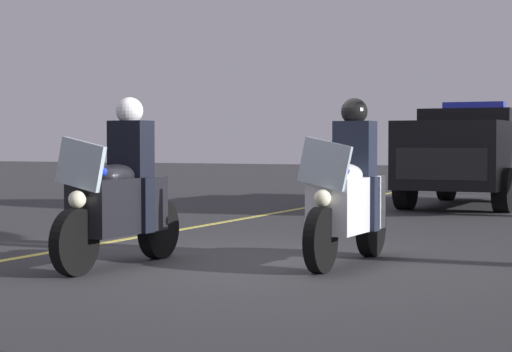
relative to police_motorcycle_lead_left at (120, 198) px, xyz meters
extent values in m
plane|color=#333335|center=(-0.88, 1.04, -0.70)|extent=(80.00, 80.00, 0.00)
cube|color=#E0D14C|center=(-0.88, -1.39, -0.70)|extent=(48.00, 0.12, 0.01)
cylinder|color=black|center=(0.76, -0.02, -0.38)|extent=(0.64, 0.13, 0.64)
cylinder|color=black|center=(-0.74, 0.01, -0.38)|extent=(0.64, 0.15, 0.64)
cube|color=black|center=(0.03, 0.00, -0.08)|extent=(1.21, 0.46, 0.56)
ellipsoid|color=black|center=(0.08, 0.00, 0.22)|extent=(0.57, 0.33, 0.24)
cube|color=silver|center=(0.66, -0.01, 0.35)|extent=(0.07, 0.56, 0.53)
sphere|color=#F9F4CC|center=(0.72, -0.01, 0.02)|extent=(0.17, 0.17, 0.17)
sphere|color=red|center=(0.53, -0.17, 0.28)|extent=(0.09, 0.09, 0.09)
sphere|color=#1933F2|center=(0.54, 0.15, 0.28)|extent=(0.09, 0.09, 0.09)
cube|color=black|center=(-0.20, 0.00, 0.48)|extent=(0.29, 0.41, 0.60)
cube|color=black|center=(-0.13, 0.20, -0.08)|extent=(0.18, 0.14, 0.56)
cube|color=black|center=(-0.14, -0.20, -0.08)|extent=(0.18, 0.14, 0.56)
sphere|color=white|center=(-0.18, 0.00, 0.88)|extent=(0.28, 0.28, 0.28)
cylinder|color=black|center=(-0.38, 2.02, -0.38)|extent=(0.64, 0.13, 0.64)
cylinder|color=black|center=(-1.88, 2.05, -0.38)|extent=(0.64, 0.15, 0.64)
cube|color=white|center=(-1.11, 2.03, -0.08)|extent=(1.21, 0.46, 0.56)
ellipsoid|color=white|center=(-1.06, 2.03, 0.22)|extent=(0.57, 0.33, 0.24)
cube|color=silver|center=(-0.48, 2.02, 0.35)|extent=(0.07, 0.56, 0.53)
sphere|color=#F9F4CC|center=(-0.42, 2.02, 0.02)|extent=(0.17, 0.17, 0.17)
sphere|color=red|center=(-0.62, 1.86, 0.28)|extent=(0.09, 0.09, 0.09)
sphere|color=#1933F2|center=(-0.61, 2.18, 0.28)|extent=(0.09, 0.09, 0.09)
cube|color=black|center=(-1.34, 2.04, 0.48)|extent=(0.29, 0.41, 0.60)
cube|color=black|center=(-1.28, 2.23, -0.08)|extent=(0.18, 0.14, 0.56)
cube|color=black|center=(-1.29, 1.83, -0.08)|extent=(0.18, 0.14, 0.56)
sphere|color=black|center=(-1.32, 2.04, 0.88)|extent=(0.28, 0.28, 0.28)
cube|color=black|center=(-10.58, 1.39, 0.32)|extent=(4.94, 2.00, 1.24)
cube|color=black|center=(-10.88, 1.40, 1.02)|extent=(2.44, 1.80, 0.36)
cube|color=#2633D8|center=(-10.68, 1.39, 1.28)|extent=(0.30, 1.21, 0.14)
cube|color=black|center=(-8.18, 1.34, 0.18)|extent=(0.15, 1.62, 0.56)
cylinder|color=black|center=(-9.02, 2.26, -0.30)|extent=(0.81, 0.30, 0.80)
cylinder|color=black|center=(-9.05, 0.46, -0.30)|extent=(0.81, 0.30, 0.80)
cylinder|color=black|center=(-12.15, 0.52, -0.30)|extent=(0.81, 0.30, 0.80)
camera|label=1|loc=(8.07, 5.17, 0.56)|focal=66.12mm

